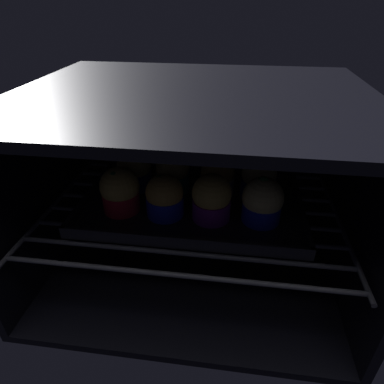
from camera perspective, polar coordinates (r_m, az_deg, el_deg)
oven_cavity at (r=66.07cm, az=0.68°, el=2.33°), size 59.00×47.00×37.00cm
oven_rack at (r=64.24cm, az=0.19°, el=-2.15°), size 54.80×42.00×0.80cm
baking_tray at (r=62.30cm, az=-0.00°, el=-2.13°), size 40.80×24.37×2.20cm
muffin_row0_col0 at (r=59.27cm, az=-12.39°, el=0.22°), size 6.97×6.97×8.36cm
muffin_row0_col1 at (r=57.08cm, az=-4.78°, el=-0.87°), size 6.62×6.62×7.71cm
muffin_row0_col2 at (r=55.81cm, az=3.44°, el=-1.09°), size 6.77×6.77×8.39cm
muffin_row0_col3 at (r=56.54cm, az=12.12°, el=-1.66°), size 6.99×6.99×8.32cm
muffin_row1_col0 at (r=65.96cm, az=-9.98°, el=3.96°), size 6.78×6.78×8.96cm
muffin_row1_col1 at (r=64.33cm, az=-3.36°, el=3.40°), size 6.62×6.62×8.06cm
muffin_row1_col2 at (r=63.20cm, az=4.42°, el=2.77°), size 6.62×6.62×7.97cm
muffin_row1_col3 at (r=63.11cm, az=11.49°, el=2.34°), size 6.62×6.62×8.20cm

